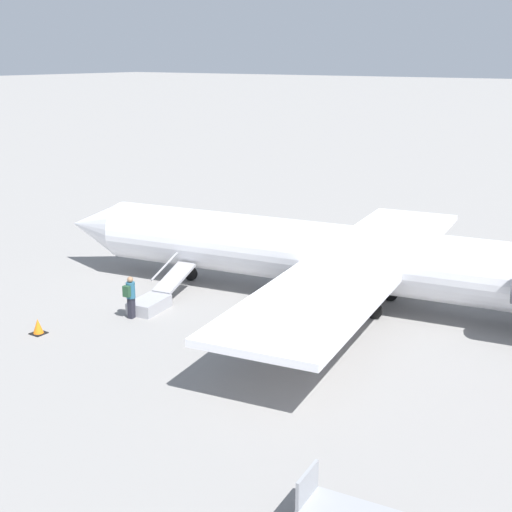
% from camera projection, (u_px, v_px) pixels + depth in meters
% --- Properties ---
extents(ground_plane, '(600.00, 600.00, 0.00)m').
position_uv_depth(ground_plane, '(333.00, 302.00, 30.52)').
color(ground_plane, gray).
extents(airplane_main, '(28.15, 21.31, 7.01)m').
position_uv_depth(airplane_main, '(355.00, 257.00, 29.57)').
color(airplane_main, silver).
rests_on(airplane_main, ground).
extents(boarding_stairs, '(1.66, 4.13, 1.73)m').
position_uv_depth(boarding_stairs, '(155.00, 299.00, 29.74)').
color(boarding_stairs, '#99999E').
rests_on(boarding_stairs, ground).
extents(passenger, '(0.38, 0.56, 1.74)m').
position_uv_depth(passenger, '(130.00, 295.00, 28.36)').
color(passenger, '#23232D').
rests_on(passenger, ground).
extents(luggage_cart, '(2.31, 1.35, 1.22)m').
position_uv_depth(luggage_cart, '(345.00, 512.00, 15.75)').
color(luggage_cart, gray).
rests_on(luggage_cart, ground).
extents(traffic_cone_near_stairs, '(0.54, 0.54, 0.59)m').
position_uv_depth(traffic_cone_near_stairs, '(38.00, 327.00, 26.97)').
color(traffic_cone_near_stairs, black).
rests_on(traffic_cone_near_stairs, ground).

